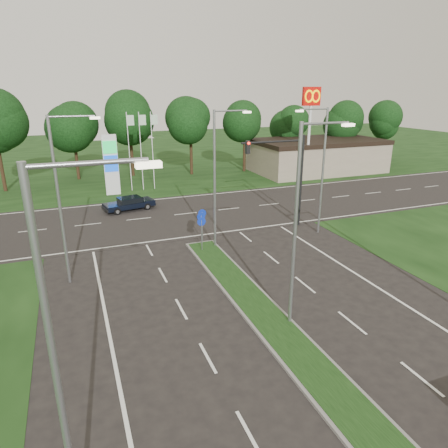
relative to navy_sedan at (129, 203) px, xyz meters
name	(u,v)px	position (x,y,z in m)	size (l,w,h in m)	color
ground	(362,426)	(3.31, -26.86, -0.63)	(160.00, 160.00, 0.00)	black
verge_far	(124,159)	(3.31, 28.14, -0.63)	(160.00, 50.00, 0.02)	black
cross_road	(174,215)	(3.31, -2.86, -0.63)	(160.00, 12.00, 0.02)	black
median_kerb	(297,352)	(3.31, -22.86, -0.57)	(2.00, 26.00, 0.12)	slate
commercial_building	(317,156)	(25.31, 9.14, 1.37)	(16.00, 9.00, 4.00)	gray
streetlight_median_near	(300,217)	(4.32, -20.86, 4.45)	(2.53, 0.22, 9.00)	gray
streetlight_median_far	(218,173)	(4.32, -10.86, 4.45)	(2.53, 0.22, 9.00)	gray
streetlight_left_near	(63,350)	(-4.98, -26.86, 4.45)	(2.53, 0.22, 9.00)	gray
streetlight_left_far	(62,193)	(-4.98, -12.86, 4.45)	(2.53, 0.22, 9.00)	gray
streetlight_right_far	(321,165)	(12.11, -10.86, 4.45)	(2.53, 0.22, 9.00)	gray
traffic_signal	(287,168)	(10.50, -8.86, 4.02)	(5.10, 0.42, 7.00)	black
median_signs	(202,223)	(3.31, -10.46, 1.08)	(1.16, 1.76, 2.38)	gray
gas_pylon	(113,163)	(-0.47, 6.19, 2.56)	(5.80, 1.26, 8.00)	silver
mcdonalds_sign	(311,110)	(21.31, 5.11, 7.35)	(2.20, 0.47, 10.40)	silver
treeline_far	(138,120)	(3.42, 13.07, 6.20)	(6.00, 6.00, 9.90)	black
navy_sedan	(129,203)	(0.00, 0.00, 0.00)	(4.55, 2.62, 1.18)	black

